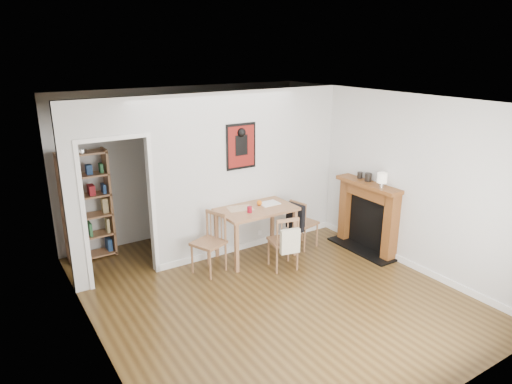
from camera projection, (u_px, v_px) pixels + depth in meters
ground at (267, 290)px, 6.33m from camera, size 5.20×5.20×0.00m
room_shell at (224, 177)px, 7.06m from camera, size 5.20×5.20×5.20m
dining_table at (256, 214)px, 7.16m from camera, size 1.21×0.77×0.82m
chair_left at (209, 244)px, 6.71m from camera, size 0.59×0.59×0.91m
chair_right at (303, 223)px, 7.58m from camera, size 0.54×0.50×0.84m
chair_front at (283, 241)px, 6.85m from camera, size 0.51×0.55×0.86m
bookshelf at (87, 206)px, 7.08m from camera, size 0.73×0.29×1.74m
fireplace at (368, 214)px, 7.45m from camera, size 0.45×1.25×1.16m
red_glass at (250, 209)px, 6.91m from camera, size 0.07×0.07×0.10m
orange_fruit at (259, 203)px, 7.22m from camera, size 0.09×0.09×0.09m
placemat at (240, 208)px, 7.10m from camera, size 0.44×0.37×0.00m
notebook at (269, 203)px, 7.30m from camera, size 0.32×0.23×0.02m
mantel_lamp at (382, 179)px, 6.94m from camera, size 0.15×0.15×0.24m
ceramic_jar_a at (368, 177)px, 7.32m from camera, size 0.11×0.11×0.13m
ceramic_jar_b at (360, 175)px, 7.48m from camera, size 0.08×0.08×0.11m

